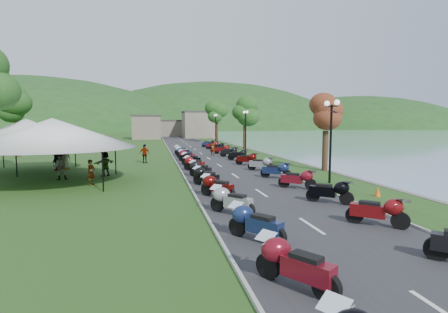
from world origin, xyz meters
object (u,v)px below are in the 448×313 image
pedestrian_a (92,185)px  pedestrian_c (55,170)px  vendor_tent_main (54,151)px  pedestrian_b (60,180)px

pedestrian_a → pedestrian_c: 8.34m
vendor_tent_main → pedestrian_c: bearing=104.2°
vendor_tent_main → pedestrian_a: 3.23m
pedestrian_a → pedestrian_c: (-3.89, 7.37, 0.00)m
pedestrian_c → pedestrian_a: bearing=20.2°
pedestrian_b → pedestrian_c: (-1.56, 4.92, 0.00)m
vendor_tent_main → pedestrian_a: vendor_tent_main is taller
pedestrian_a → pedestrian_b: size_ratio=0.86×
pedestrian_a → pedestrian_c: bearing=61.5°
pedestrian_b → pedestrian_a: bearing=116.6°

